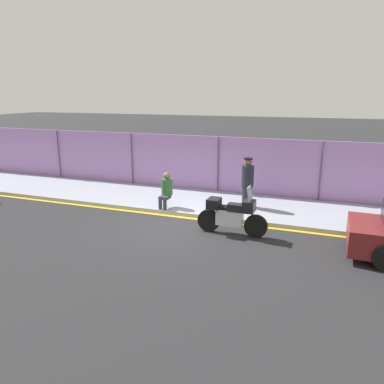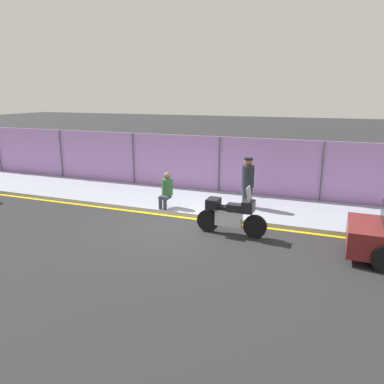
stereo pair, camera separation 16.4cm
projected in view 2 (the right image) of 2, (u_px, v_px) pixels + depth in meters
The scene contains 7 objects.
ground_plane at pixel (179, 226), 11.97m from camera, with size 120.00×120.00×0.00m, color #262628.
sidewalk at pixel (206, 203), 14.34m from camera, with size 30.16×3.32×0.13m.
curb_paint_stripe at pixel (189, 218), 12.78m from camera, with size 30.16×0.18×0.01m.
storefront_fence at pixel (220, 166), 15.63m from camera, with size 28.66×0.17×2.42m.
motorcycle at pixel (231, 215), 11.17m from camera, with size 2.15×0.51×1.52m.
officer_standing at pixel (248, 182), 13.39m from camera, with size 0.44×0.44×1.80m.
person_seated_on_curb at pixel (167, 188), 13.44m from camera, with size 0.40×0.67×1.27m.
Camera 2 is at (4.48, -10.38, 4.12)m, focal length 35.00 mm.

